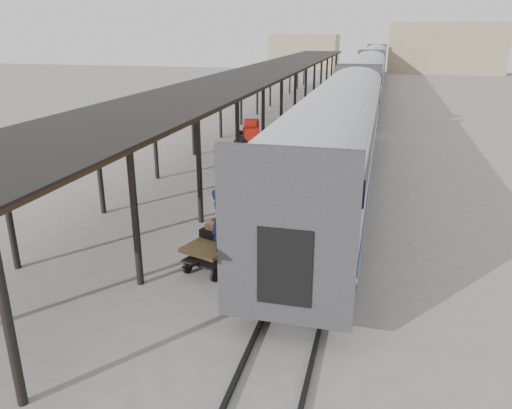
{
  "coord_description": "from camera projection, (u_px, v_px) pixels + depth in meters",
  "views": [
    {
      "loc": [
        4.98,
        -13.5,
        6.88
      ],
      "look_at": [
        1.36,
        0.75,
        1.7
      ],
      "focal_mm": 35.0,
      "sensor_mm": 36.0,
      "label": 1
    }
  ],
  "objects": [
    {
      "name": "ground",
      "position": [
        209.0,
        259.0,
        15.78
      ],
      "size": [
        160.0,
        160.0,
        0.0
      ],
      "primitive_type": "plane",
      "color": "slate",
      "rests_on": "ground"
    },
    {
      "name": "building_left",
      "position": [
        305.0,
        51.0,
        92.08
      ],
      "size": [
        12.0,
        8.0,
        6.0
      ],
      "primitive_type": "cube",
      "color": "tan",
      "rests_on": "ground"
    },
    {
      "name": "baggage_cart",
      "position": [
        220.0,
        246.0,
        15.19
      ],
      "size": [
        1.91,
        2.66,
        0.86
      ],
      "rotation": [
        0.0,
        0.0,
        -0.31
      ],
      "color": "brown",
      "rests_on": "ground"
    },
    {
      "name": "building_far",
      "position": [
        445.0,
        48.0,
        82.52
      ],
      "size": [
        18.0,
        10.0,
        8.0
      ],
      "primitive_type": "cube",
      "color": "tan",
      "rests_on": "ground"
    },
    {
      "name": "train",
      "position": [
        365.0,
        78.0,
        45.04
      ],
      "size": [
        3.45,
        76.01,
        4.01
      ],
      "color": "silver",
      "rests_on": "ground"
    },
    {
      "name": "canopy",
      "position": [
        271.0,
        70.0,
        37.18
      ],
      "size": [
        4.9,
        64.3,
        4.15
      ],
      "color": "#422B19",
      "rests_on": "ground"
    },
    {
      "name": "rails",
      "position": [
        364.0,
        107.0,
        46.1
      ],
      "size": [
        1.54,
        150.0,
        0.12
      ],
      "color": "black",
      "rests_on": "ground"
    },
    {
      "name": "pedestrian",
      "position": [
        241.0,
        147.0,
        26.82
      ],
      "size": [
        1.08,
        0.51,
        1.79
      ],
      "primitive_type": "imported",
      "rotation": [
        0.0,
        0.0,
        3.21
      ],
      "color": "black",
      "rests_on": "ground"
    },
    {
      "name": "porter",
      "position": [
        220.0,
        220.0,
        14.17
      ],
      "size": [
        0.48,
        0.69,
        1.81
      ],
      "primitive_type": "imported",
      "rotation": [
        0.0,
        0.0,
        1.65
      ],
      "color": "navy",
      "rests_on": "baggage_cart"
    },
    {
      "name": "luggage_tug",
      "position": [
        251.0,
        133.0,
        31.67
      ],
      "size": [
        1.31,
        1.8,
        1.44
      ],
      "rotation": [
        0.0,
        0.0,
        0.21
      ],
      "color": "#9A160E",
      "rests_on": "ground"
    },
    {
      "name": "suitcase_stack",
      "position": [
        223.0,
        229.0,
        15.39
      ],
      "size": [
        1.48,
        1.14,
        0.44
      ],
      "rotation": [
        0.0,
        0.0,
        -0.31
      ],
      "color": "#3E3E41",
      "rests_on": "baggage_cart"
    }
  ]
}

